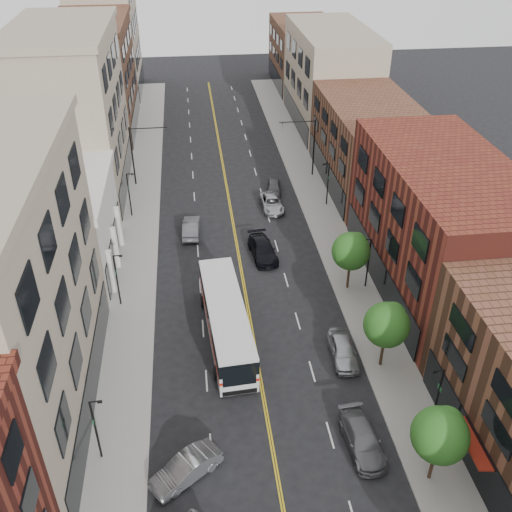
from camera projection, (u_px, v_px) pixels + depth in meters
name	position (u px, v px, depth m)	size (l,w,h in m)	color
sidewalk_left	(139.00, 239.00, 59.15)	(4.00, 110.00, 0.15)	gray
sidewalk_right	(327.00, 227.00, 61.16)	(4.00, 110.00, 0.15)	gray
bldg_l_white	(56.00, 230.00, 52.97)	(10.00, 14.00, 8.00)	silver
bldg_l_far_a	(73.00, 116.00, 64.35)	(10.00, 20.00, 18.00)	gray
bldg_l_far_b	(95.00, 79.00, 81.79)	(10.00, 20.00, 15.00)	brown
bldg_l_far_c	(105.00, 33.00, 95.37)	(10.00, 16.00, 20.00)	gray
bldg_r_mid	(439.00, 227.00, 49.49)	(10.00, 22.00, 12.00)	maroon
bldg_r_far_a	(369.00, 145.00, 67.47)	(10.00, 20.00, 10.00)	brown
bldg_r_far_b	(330.00, 78.00, 83.82)	(10.00, 22.00, 14.00)	gray
bldg_r_far_c	(304.00, 55.00, 101.25)	(10.00, 18.00, 11.00)	brown
tree_r_1	(441.00, 433.00, 33.19)	(3.40, 3.40, 5.59)	black
tree_r_2	(388.00, 323.00, 41.50)	(3.40, 3.40, 5.59)	black
tree_r_3	(352.00, 250.00, 49.80)	(3.40, 3.40, 5.59)	black
lamp_l_1	(96.00, 427.00, 35.04)	(0.81, 0.55, 5.05)	black
lamp_l_2	(117.00, 277.00, 48.33)	(0.81, 0.55, 5.05)	black
lamp_l_3	(129.00, 192.00, 61.62)	(0.81, 0.55, 5.05)	black
lamp_r_1	(437.00, 395.00, 37.25)	(0.81, 0.55, 5.05)	black
lamp_r_2	(368.00, 260.00, 50.54)	(0.81, 0.55, 5.05)	black
lamp_r_3	(328.00, 182.00, 63.82)	(0.81, 0.55, 5.05)	black
signal_mast_left	(138.00, 149.00, 67.42)	(4.49, 0.18, 7.20)	black
signal_mast_right	(308.00, 141.00, 69.48)	(4.49, 0.18, 7.20)	black
city_bus	(226.00, 318.00, 45.33)	(3.84, 13.35, 3.39)	silver
car_angle_b	(186.00, 469.00, 35.09)	(1.63, 4.69, 1.54)	#929599
car_parked_mid	(362.00, 439.00, 36.98)	(2.09, 5.13, 1.49)	#56565B
car_parked_far	(343.00, 350.00, 43.96)	(1.89, 4.69, 1.60)	#ABAEB3
car_lane_behind	(191.00, 227.00, 59.67)	(1.67, 4.79, 1.58)	#4B4A4F
car_lane_a	(263.00, 250.00, 56.05)	(2.22, 5.46, 1.58)	black
car_lane_b	(272.00, 203.00, 64.41)	(2.34, 5.07, 1.41)	#A1A2A9
car_lane_c	(274.00, 187.00, 67.82)	(1.62, 4.03, 1.37)	#4B4A4F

